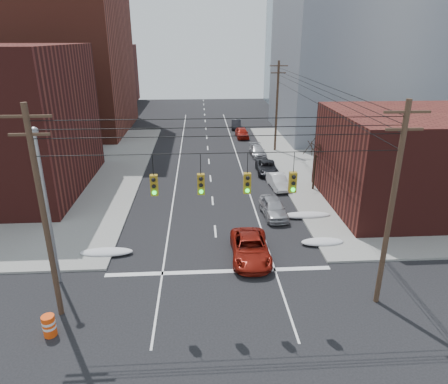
{
  "coord_description": "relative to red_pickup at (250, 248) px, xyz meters",
  "views": [
    {
      "loc": [
        -1.01,
        -14.76,
        13.62
      ],
      "look_at": [
        0.68,
        12.39,
        3.0
      ],
      "focal_mm": 32.0,
      "sensor_mm": 36.0,
      "label": 1
    }
  ],
  "objects": [
    {
      "name": "building_office",
      "position": [
        19.88,
        36.0,
        11.77
      ],
      "size": [
        22.0,
        20.0,
        25.0
      ],
      "primitive_type": "cube",
      "color": "gray",
      "rests_on": "ground"
    },
    {
      "name": "construction_barrel",
      "position": [
        -10.62,
        -6.64,
        -0.16
      ],
      "size": [
        0.79,
        0.79,
        1.12
      ],
      "rotation": [
        0.0,
        0.0,
        -0.28
      ],
      "color": "#FA480D",
      "rests_on": "ground"
    },
    {
      "name": "parked_car_b",
      "position": [
        4.28,
        12.83,
        -0.07
      ],
      "size": [
        1.78,
        4.13,
        1.32
      ],
      "primitive_type": "imported",
      "rotation": [
        0.0,
        0.0,
        0.1
      ],
      "color": "white",
      "rests_on": "ground"
    },
    {
      "name": "utility_pole_far",
      "position": [
        6.38,
        26.0,
        5.05
      ],
      "size": [
        2.2,
        0.28,
        11.0
      ],
      "color": "#473323",
      "rests_on": "ground"
    },
    {
      "name": "ground",
      "position": [
        -2.12,
        -8.0,
        -0.73
      ],
      "size": [
        160.0,
        160.0,
        0.0
      ],
      "primitive_type": "plane",
      "color": "black",
      "rests_on": "ground"
    },
    {
      "name": "parked_car_e",
      "position": [
        2.95,
        33.41,
        -0.02
      ],
      "size": [
        1.8,
        4.23,
        1.43
      ],
      "primitive_type": "imported",
      "rotation": [
        0.0,
        0.0,
        0.03
      ],
      "color": "maroon",
      "rests_on": "ground"
    },
    {
      "name": "parked_car_c",
      "position": [
        3.91,
        17.32,
        -0.1
      ],
      "size": [
        2.24,
        4.6,
        1.26
      ],
      "primitive_type": "imported",
      "rotation": [
        0.0,
        0.0,
        -0.03
      ],
      "color": "black",
      "rests_on": "ground"
    },
    {
      "name": "building_storefront",
      "position": [
        15.88,
        8.0,
        3.27
      ],
      "size": [
        16.0,
        12.0,
        8.0
      ],
      "primitive_type": "cube",
      "color": "#491915",
      "rests_on": "ground"
    },
    {
      "name": "street_light",
      "position": [
        -11.62,
        -2.0,
        4.81
      ],
      "size": [
        0.44,
        0.44,
        9.32
      ],
      "color": "gray",
      "rests_on": "ground"
    },
    {
      "name": "lot_car_b",
      "position": [
        -16.99,
        16.81,
        0.06
      ],
      "size": [
        5.03,
        3.55,
        1.27
      ],
      "primitive_type": "imported",
      "rotation": [
        0.0,
        0.0,
        1.22
      ],
      "color": "#A8A8AC",
      "rests_on": "sidewalk_nw"
    },
    {
      "name": "sidewalk_ne",
      "position": [
        24.88,
        19.0,
        -0.66
      ],
      "size": [
        40.0,
        40.0,
        0.15
      ],
      "primitive_type": "cube",
      "color": "gray",
      "rests_on": "ground"
    },
    {
      "name": "utility_pole_left",
      "position": [
        -10.62,
        -5.0,
        5.05
      ],
      "size": [
        2.2,
        0.28,
        11.0
      ],
      "color": "#473323",
      "rests_on": "ground"
    },
    {
      "name": "bare_tree",
      "position": [
        7.46,
        12.0,
        1.59
      ],
      "size": [
        2.09,
        2.2,
        4.93
      ],
      "color": "black",
      "rests_on": "ground"
    },
    {
      "name": "parked_car_a",
      "position": [
        2.68,
        6.45,
        0.01
      ],
      "size": [
        2.05,
        4.47,
        1.48
      ],
      "primitive_type": "imported",
      "rotation": [
        0.0,
        0.0,
        0.07
      ],
      "color": "#ADADB2",
      "rests_on": "ground"
    },
    {
      "name": "parked_car_d",
      "position": [
        3.86,
        24.04,
        -0.12
      ],
      "size": [
        1.88,
        4.27,
        1.22
      ],
      "primitive_type": "imported",
      "rotation": [
        0.0,
        0.0,
        0.04
      ],
      "color": "#A7A7AC",
      "rests_on": "ground"
    },
    {
      "name": "utility_pole_right",
      "position": [
        6.38,
        -5.0,
        5.05
      ],
      "size": [
        2.2,
        0.28,
        11.0
      ],
      "color": "#473323",
      "rests_on": "ground"
    },
    {
      "name": "traffic_signals",
      "position": [
        -2.03,
        -5.03,
        6.44
      ],
      "size": [
        17.0,
        0.42,
        2.02
      ],
      "color": "black",
      "rests_on": "ground"
    },
    {
      "name": "lot_car_c",
      "position": [
        -18.75,
        12.67,
        0.12
      ],
      "size": [
        5.0,
        2.51,
        1.39
      ],
      "primitive_type": "imported",
      "rotation": [
        0.0,
        0.0,
        1.69
      ],
      "color": "black",
      "rests_on": "sidewalk_nw"
    },
    {
      "name": "lot_car_d",
      "position": [
        -22.01,
        15.85,
        0.08
      ],
      "size": [
        3.87,
        1.61,
        1.31
      ],
      "primitive_type": "imported",
      "rotation": [
        0.0,
        0.0,
        1.56
      ],
      "color": "#B1B2B6",
      "rests_on": "sidewalk_nw"
    },
    {
      "name": "snow_nw",
      "position": [
        -9.52,
        1.0,
        -0.52
      ],
      "size": [
        3.5,
        1.08,
        0.42
      ],
      "primitive_type": "ellipsoid",
      "color": "silver",
      "rests_on": "ground"
    },
    {
      "name": "building_brick_tall",
      "position": [
        -26.12,
        40.0,
        14.27
      ],
      "size": [
        24.0,
        20.0,
        30.0
      ],
      "primitive_type": "cube",
      "color": "maroon",
      "rests_on": "ground"
    },
    {
      "name": "parked_car_f",
      "position": [
        2.68,
        39.74,
        -0.04
      ],
      "size": [
        1.78,
        4.28,
        1.38
      ],
      "primitive_type": "imported",
      "rotation": [
        0.0,
        0.0,
        -0.08
      ],
      "color": "black",
      "rests_on": "ground"
    },
    {
      "name": "building_glass",
      "position": [
        21.88,
        62.0,
        10.27
      ],
      "size": [
        20.0,
        18.0,
        22.0
      ],
      "primitive_type": "cube",
      "color": "gray",
      "rests_on": "ground"
    },
    {
      "name": "red_pickup",
      "position": [
        0.0,
        0.0,
        0.0
      ],
      "size": [
        2.56,
        5.32,
        1.46
      ],
      "primitive_type": "imported",
      "rotation": [
        0.0,
        0.0,
        -0.03
      ],
      "color": "maroon",
      "rests_on": "ground"
    },
    {
      "name": "lot_car_a",
      "position": [
        -16.87,
        16.73,
        0.1
      ],
      "size": [
        4.25,
        1.8,
        1.36
      ],
      "primitive_type": "imported",
      "rotation": [
        0.0,
        0.0,
        1.66
      ],
      "color": "silver",
      "rests_on": "sidewalk_nw"
    },
    {
      "name": "snow_east_far",
      "position": [
        5.28,
        6.0,
        -0.52
      ],
      "size": [
        4.0,
        1.08,
        0.42
      ],
      "primitive_type": "ellipsoid",
      "color": "silver",
      "rests_on": "ground"
    },
    {
      "name": "snow_ne",
      "position": [
        5.28,
        1.5,
        -0.52
      ],
      "size": [
        3.0,
        1.08,
        0.42
      ],
      "primitive_type": "ellipsoid",
      "color": "silver",
      "rests_on": "ground"
    },
    {
      "name": "building_brick_far",
      "position": [
        -28.12,
        66.0,
        5.27
      ],
      "size": [
        22.0,
        18.0,
        12.0
      ],
      "primitive_type": "cube",
      "color": "#491915",
      "rests_on": "ground"
    }
  ]
}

